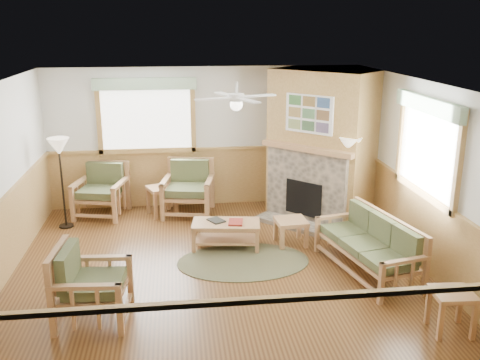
{
  "coord_description": "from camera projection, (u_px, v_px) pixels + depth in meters",
  "views": [
    {
      "loc": [
        -0.56,
        -7.15,
        3.5
      ],
      "look_at": [
        0.4,
        0.7,
        1.15
      ],
      "focal_mm": 40.0,
      "sensor_mm": 36.0,
      "label": 1
    }
  ],
  "objects": [
    {
      "name": "armchair_left",
      "position": [
        92.0,
        284.0,
        6.43
      ],
      "size": [
        0.9,
        0.9,
        0.94
      ],
      "primitive_type": null,
      "rotation": [
        0.0,
        0.0,
        1.49
      ],
      "color": "#A7794E",
      "rests_on": "floor"
    },
    {
      "name": "ceiling_fan",
      "position": [
        236.0,
        84.0,
        7.43
      ],
      "size": [
        1.59,
        1.59,
        0.36
      ],
      "primitive_type": null,
      "rotation": [
        0.0,
        0.0,
        0.35
      ],
      "color": "white",
      "rests_on": "ceiling"
    },
    {
      "name": "wall_back",
      "position": [
        205.0,
        137.0,
        10.33
      ],
      "size": [
        6.0,
        0.02,
        2.7
      ],
      "primitive_type": "cube",
      "color": "silver",
      "rests_on": "floor"
    },
    {
      "name": "armchair_back_right",
      "position": [
        188.0,
        189.0,
        9.98
      ],
      "size": [
        1.05,
        1.05,
        1.0
      ],
      "primitive_type": null,
      "rotation": [
        0.0,
        0.0,
        -0.19
      ],
      "color": "#A7794E",
      "rests_on": "floor"
    },
    {
      "name": "book_dark",
      "position": [
        216.0,
        220.0,
        8.55
      ],
      "size": [
        0.31,
        0.33,
        0.03
      ],
      "primitive_type": "cube",
      "rotation": [
        0.0,
        0.0,
        0.52
      ],
      "color": "black",
      "rests_on": "coffee_table"
    },
    {
      "name": "wainscot",
      "position": [
        218.0,
        234.0,
        7.71
      ],
      "size": [
        6.0,
        6.0,
        1.1
      ],
      "primitive_type": null,
      "color": "#A47C43",
      "rests_on": "floor"
    },
    {
      "name": "end_table_chairs",
      "position": [
        162.0,
        201.0,
        10.02
      ],
      "size": [
        0.63,
        0.62,
        0.55
      ],
      "primitive_type": null,
      "rotation": [
        0.0,
        0.0,
        0.38
      ],
      "color": "#A7794E",
      "rests_on": "floor"
    },
    {
      "name": "window_right",
      "position": [
        434.0,
        95.0,
        7.3
      ],
      "size": [
        0.16,
        1.9,
        1.5
      ],
      "primitive_type": null,
      "color": "white",
      "rests_on": "wall_right"
    },
    {
      "name": "floor",
      "position": [
        219.0,
        269.0,
        7.86
      ],
      "size": [
        6.0,
        6.0,
        0.01
      ],
      "primitive_type": "cube",
      "color": "#583518",
      "rests_on": "ground"
    },
    {
      "name": "sofa",
      "position": [
        367.0,
        245.0,
        7.67
      ],
      "size": [
        1.93,
        1.12,
        0.83
      ],
      "primitive_type": null,
      "rotation": [
        0.0,
        0.0,
        -1.35
      ],
      "color": "#A7794E",
      "rests_on": "floor"
    },
    {
      "name": "braided_rug",
      "position": [
        243.0,
        261.0,
        8.1
      ],
      "size": [
        2.53,
        2.53,
        0.01
      ],
      "primitive_type": "cylinder",
      "rotation": [
        0.0,
        0.0,
        0.32
      ],
      "color": "#4A492E",
      "rests_on": "floor"
    },
    {
      "name": "floor_lamp_left",
      "position": [
        62.0,
        183.0,
        9.27
      ],
      "size": [
        0.39,
        0.39,
        1.62
      ],
      "primitive_type": null,
      "rotation": [
        0.0,
        0.0,
        -0.07
      ],
      "color": "black",
      "rests_on": "floor"
    },
    {
      "name": "armchair_back_left",
      "position": [
        101.0,
        191.0,
        9.92
      ],
      "size": [
        1.04,
        1.04,
        0.97
      ],
      "primitive_type": null,
      "rotation": [
        0.0,
        0.0,
        -0.24
      ],
      "color": "#A7794E",
      "rests_on": "floor"
    },
    {
      "name": "wall_front",
      "position": [
        246.0,
        280.0,
        4.62
      ],
      "size": [
        6.0,
        0.02,
        2.7
      ],
      "primitive_type": "cube",
      "color": "silver",
      "rests_on": "floor"
    },
    {
      "name": "fireplace",
      "position": [
        321.0,
        145.0,
        9.67
      ],
      "size": [
        3.11,
        3.11,
        2.7
      ],
      "primitive_type": null,
      "rotation": [
        0.0,
        0.0,
        -0.79
      ],
      "color": "#A47C43",
      "rests_on": "floor"
    },
    {
      "name": "wall_right",
      "position": [
        422.0,
        174.0,
        7.83
      ],
      "size": [
        0.02,
        6.0,
        2.7
      ],
      "primitive_type": "cube",
      "color": "silver",
      "rests_on": "floor"
    },
    {
      "name": "ceiling",
      "position": [
        217.0,
        84.0,
        7.09
      ],
      "size": [
        6.0,
        6.0,
        0.01
      ],
      "primitive_type": "cube",
      "color": "white",
      "rests_on": "floor"
    },
    {
      "name": "footstool",
      "position": [
        291.0,
        232.0,
        8.7
      ],
      "size": [
        0.52,
        0.52,
        0.42
      ],
      "primitive_type": null,
      "rotation": [
        0.0,
        0.0,
        0.07
      ],
      "color": "#A7794E",
      "rests_on": "floor"
    },
    {
      "name": "window_back",
      "position": [
        144.0,
        76.0,
        9.83
      ],
      "size": [
        1.9,
        0.16,
        1.5
      ],
      "primitive_type": null,
      "color": "white",
      "rests_on": "wall_back"
    },
    {
      "name": "floor_lamp_right",
      "position": [
        348.0,
        185.0,
        9.1
      ],
      "size": [
        0.49,
        0.49,
        1.66
      ],
      "primitive_type": null,
      "rotation": [
        0.0,
        0.0,
        0.36
      ],
      "color": "black",
      "rests_on": "floor"
    },
    {
      "name": "coffee_table",
      "position": [
        226.0,
        235.0,
        8.57
      ],
      "size": [
        1.14,
        0.68,
        0.43
      ],
      "primitive_type": null,
      "rotation": [
        0.0,
        0.0,
        -0.14
      ],
      "color": "#A7794E",
      "rests_on": "floor"
    },
    {
      "name": "book_red",
      "position": [
        236.0,
        221.0,
        8.47
      ],
      "size": [
        0.27,
        0.33,
        0.03
      ],
      "primitive_type": "cube",
      "rotation": [
        0.0,
        0.0,
        -0.17
      ],
      "color": "maroon",
      "rests_on": "coffee_table"
    },
    {
      "name": "end_table_sofa",
      "position": [
        451.0,
        311.0,
        6.22
      ],
      "size": [
        0.49,
        0.47,
        0.51
      ],
      "primitive_type": null,
      "rotation": [
        0.0,
        0.0,
        -0.07
      ],
      "color": "#A7794E",
      "rests_on": "floor"
    }
  ]
}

